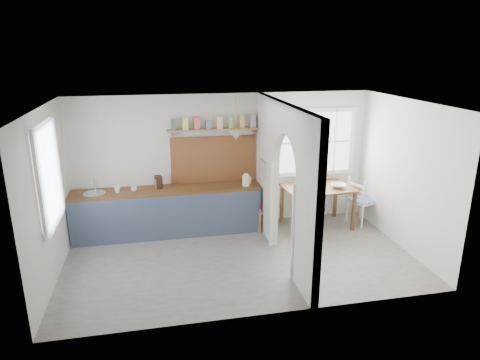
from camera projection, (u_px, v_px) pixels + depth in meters
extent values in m
cube|color=gray|center=(241.00, 259.00, 7.21)|extent=(5.80, 3.20, 0.01)
cube|color=beige|center=(241.00, 104.00, 6.44)|extent=(5.80, 3.20, 0.01)
cube|color=beige|center=(224.00, 161.00, 8.32)|extent=(5.80, 0.01, 2.60)
cube|color=beige|center=(267.00, 225.00, 5.33)|extent=(5.80, 0.01, 2.60)
cube|color=beige|center=(48.00, 198.00, 6.27)|extent=(0.01, 3.20, 2.60)
cube|color=beige|center=(405.00, 175.00, 7.39)|extent=(0.01, 3.20, 2.60)
cube|color=beige|center=(309.00, 209.00, 5.84)|extent=(0.12, 0.80, 2.60)
cube|color=beige|center=(267.00, 167.00, 7.90)|extent=(0.12, 1.20, 2.60)
cube|color=beige|center=(288.00, 139.00, 6.55)|extent=(0.12, 1.20, 1.05)
cube|color=#513719|center=(167.00, 190.00, 7.95)|extent=(3.50, 0.60, 0.05)
cube|color=#4B586B|center=(169.00, 218.00, 7.82)|extent=(3.50, 0.03, 0.85)
cube|color=black|center=(168.00, 212.00, 8.13)|extent=(3.46, 0.45, 0.85)
cylinder|color=silver|center=(94.00, 194.00, 7.70)|extent=(0.40, 0.40, 0.02)
cube|color=#955A2E|center=(214.00, 159.00, 8.25)|extent=(1.65, 0.03, 0.90)
cube|color=#A97C4E|center=(214.00, 129.00, 7.99)|extent=(1.75, 0.20, 0.03)
cube|color=#3B5C3E|center=(173.00, 125.00, 7.81)|extent=(0.09, 0.09, 0.18)
cube|color=#E1E548|center=(185.00, 125.00, 7.85)|extent=(0.09, 0.09, 0.18)
cube|color=#CB5059|center=(197.00, 124.00, 7.90)|extent=(0.09, 0.09, 0.18)
cube|color=#426473|center=(208.00, 124.00, 7.94)|extent=(0.09, 0.09, 0.18)
cube|color=#CBC087|center=(219.00, 124.00, 7.98)|extent=(0.09, 0.09, 0.18)
cube|color=#8EA14F|center=(231.00, 123.00, 8.02)|extent=(0.09, 0.09, 0.18)
cube|color=gold|center=(242.00, 123.00, 8.06)|extent=(0.09, 0.09, 0.18)
cube|color=gray|center=(253.00, 122.00, 8.10)|extent=(0.09, 0.09, 0.18)
cone|color=beige|center=(236.00, 136.00, 7.76)|extent=(0.26, 0.26, 0.16)
cylinder|color=silver|center=(264.00, 161.00, 7.74)|extent=(0.02, 0.50, 0.02)
imported|color=white|center=(117.00, 190.00, 7.73)|extent=(0.14, 0.14, 0.10)
imported|color=silver|center=(134.00, 189.00, 7.79)|extent=(0.14, 0.14, 0.09)
cube|color=black|center=(159.00, 182.00, 7.95)|extent=(0.15, 0.18, 0.24)
cylinder|color=#9C8352|center=(158.00, 184.00, 7.97)|extent=(0.12, 0.12, 0.17)
cube|color=#B92078|center=(260.00, 219.00, 8.17)|extent=(0.02, 0.03, 0.60)
cube|color=orange|center=(260.00, 221.00, 8.13)|extent=(0.02, 0.03, 0.48)
imported|color=silver|center=(338.00, 186.00, 8.27)|extent=(0.37, 0.37, 0.07)
imported|color=#6A9D6B|center=(313.00, 188.00, 8.08)|extent=(0.13, 0.13, 0.09)
cylinder|color=black|center=(298.00, 188.00, 8.21)|extent=(0.20, 0.20, 0.01)
imported|color=#644976|center=(314.00, 180.00, 8.41)|extent=(0.21, 0.21, 0.21)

